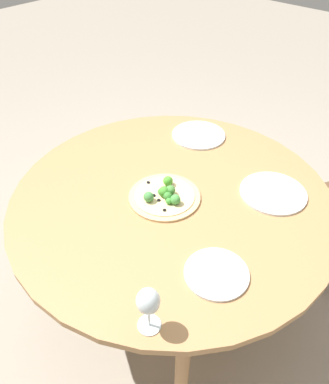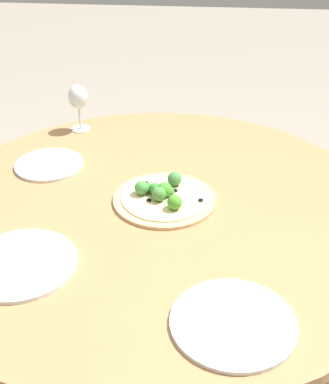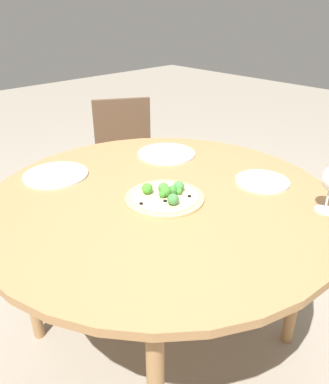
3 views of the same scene
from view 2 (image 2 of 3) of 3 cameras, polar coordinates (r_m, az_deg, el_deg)
The scene contains 6 objects.
dining_table at distance 1.56m, azimuth -0.63°, elevation -3.46°, with size 1.35×1.35×0.77m.
pizza at distance 1.55m, azimuth -0.07°, elevation -0.47°, with size 0.30×0.30×0.06m.
wine_glass at distance 1.96m, azimuth -9.21°, elevation 9.83°, with size 0.07×0.07×0.17m.
plate_near at distance 1.18m, azimuth 7.33°, elevation -13.65°, with size 0.27×0.27×0.01m.
plate_far at distance 1.36m, azimuth -15.14°, elevation -7.40°, with size 0.28×0.28×0.01m.
plate_side at distance 1.77m, azimuth -12.22°, elevation 2.87°, with size 0.22×0.22×0.01m.
Camera 2 is at (1.27, 0.14, 1.61)m, focal length 50.00 mm.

